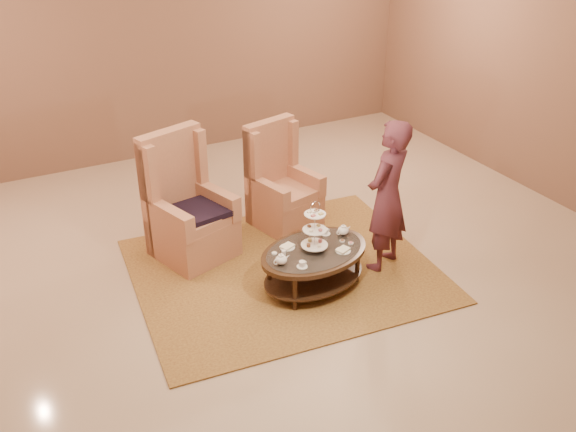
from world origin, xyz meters
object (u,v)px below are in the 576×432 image
armchair_left (187,215)px  armchair_right (280,191)px  person (387,197)px  tea_table (314,257)px

armchair_left → armchair_right: 1.23m
person → armchair_right: bearing=-95.0°
tea_table → person: size_ratio=0.78×
tea_table → armchair_left: size_ratio=0.93×
armchair_right → person: 1.53m
tea_table → person: (0.86, 0.01, 0.47)m
armchair_right → armchair_left: bearing=172.8°
person → armchair_left: bearing=-61.3°
armchair_right → person: (0.55, -1.37, 0.41)m
armchair_left → person: 2.18m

